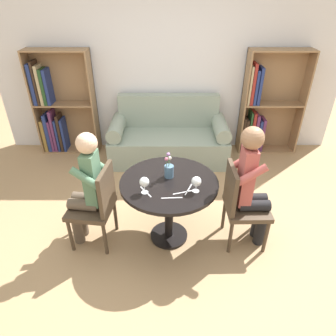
# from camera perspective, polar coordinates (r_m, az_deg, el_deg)

# --- Properties ---
(ground_plane) EXTENTS (16.00, 16.00, 0.00)m
(ground_plane) POSITION_cam_1_polar(r_m,az_deg,el_deg) (3.35, 0.00, -12.81)
(ground_plane) COLOR tan
(back_wall) EXTENTS (5.20, 0.05, 2.70)m
(back_wall) POSITION_cam_1_polar(r_m,az_deg,el_deg) (4.66, -0.11, 19.44)
(back_wall) COLOR silver
(back_wall) RESTS_ON ground_plane
(round_table) EXTENTS (0.96, 0.96, 0.72)m
(round_table) POSITION_cam_1_polar(r_m,az_deg,el_deg) (2.97, 0.00, -4.78)
(round_table) COLOR black
(round_table) RESTS_ON ground_plane
(couch) EXTENTS (1.75, 0.80, 0.92)m
(couch) POSITION_cam_1_polar(r_m,az_deg,el_deg) (4.60, -0.09, 5.54)
(couch) COLOR gray
(couch) RESTS_ON ground_plane
(bookshelf_left) EXTENTS (0.91, 0.28, 1.57)m
(bookshelf_left) POSITION_cam_1_polar(r_m,az_deg,el_deg) (4.99, -20.54, 10.65)
(bookshelf_left) COLOR #93704C
(bookshelf_left) RESTS_ON ground_plane
(bookshelf_right) EXTENTS (0.91, 0.28, 1.57)m
(bookshelf_right) POSITION_cam_1_polar(r_m,az_deg,el_deg) (4.92, 17.38, 10.67)
(bookshelf_right) COLOR #93704C
(bookshelf_right) RESTS_ON ground_plane
(chair_left) EXTENTS (0.47, 0.47, 0.90)m
(chair_left) POSITION_cam_1_polar(r_m,az_deg,el_deg) (3.06, -13.53, -6.60)
(chair_left) COLOR #473828
(chair_left) RESTS_ON ground_plane
(chair_right) EXTENTS (0.43, 0.43, 0.90)m
(chair_right) POSITION_cam_1_polar(r_m,az_deg,el_deg) (3.08, 13.47, -6.40)
(chair_right) COLOR #473828
(chair_right) RESTS_ON ground_plane
(person_left) EXTENTS (0.45, 0.38, 1.25)m
(person_left) POSITION_cam_1_polar(r_m,az_deg,el_deg) (3.00, -15.49, -3.86)
(person_left) COLOR brown
(person_left) RESTS_ON ground_plane
(person_right) EXTENTS (0.42, 0.35, 1.31)m
(person_right) POSITION_cam_1_polar(r_m,az_deg,el_deg) (2.98, 15.54, -3.22)
(person_right) COLOR black
(person_right) RESTS_ON ground_plane
(wine_glass_left) EXTENTS (0.09, 0.09, 0.16)m
(wine_glass_left) POSITION_cam_1_polar(r_m,az_deg,el_deg) (2.68, -4.73, -2.76)
(wine_glass_left) COLOR white
(wine_glass_left) RESTS_ON round_table
(wine_glass_right) EXTENTS (0.09, 0.09, 0.15)m
(wine_glass_right) POSITION_cam_1_polar(r_m,az_deg,el_deg) (2.71, 5.22, -2.63)
(wine_glass_right) COLOR white
(wine_glass_right) RESTS_ON round_table
(flower_vase) EXTENTS (0.09, 0.09, 0.28)m
(flower_vase) POSITION_cam_1_polar(r_m,az_deg,el_deg) (2.91, -0.05, -0.32)
(flower_vase) COLOR slate
(flower_vase) RESTS_ON round_table
(knife_left_setting) EXTENTS (0.12, 0.16, 0.00)m
(knife_left_setting) POSITION_cam_1_polar(r_m,az_deg,el_deg) (2.75, -4.45, -4.55)
(knife_left_setting) COLOR silver
(knife_left_setting) RESTS_ON round_table
(fork_left_setting) EXTENTS (0.18, 0.07, 0.00)m
(fork_left_setting) POSITION_cam_1_polar(r_m,az_deg,el_deg) (2.74, 2.66, -4.65)
(fork_left_setting) COLOR silver
(fork_left_setting) RESTS_ON round_table
(knife_right_setting) EXTENTS (0.19, 0.02, 0.00)m
(knife_right_setting) POSITION_cam_1_polar(r_m,az_deg,el_deg) (2.67, 0.54, -5.71)
(knife_right_setting) COLOR silver
(knife_right_setting) RESTS_ON round_table
(fork_right_setting) EXTENTS (0.08, 0.18, 0.00)m
(fork_right_setting) POSITION_cam_1_polar(r_m,az_deg,el_deg) (2.78, 3.74, -4.07)
(fork_right_setting) COLOR silver
(fork_right_setting) RESTS_ON round_table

